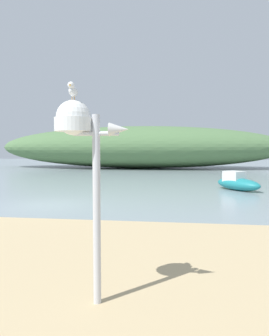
% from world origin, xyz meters
% --- Properties ---
extents(ground_plane, '(120.00, 120.00, 0.00)m').
position_xyz_m(ground_plane, '(0.00, 0.00, 0.00)').
color(ground_plane, gray).
extents(distant_hill, '(37.97, 10.65, 5.52)m').
position_xyz_m(distant_hill, '(1.10, 27.64, 2.76)').
color(distant_hill, '#517547').
rests_on(distant_hill, ground).
extents(mast_structure, '(1.15, 0.58, 3.16)m').
position_xyz_m(mast_structure, '(4.44, -9.03, 2.84)').
color(mast_structure, silver).
rests_on(mast_structure, beach_sand).
extents(seagull_on_radar, '(0.13, 0.36, 0.25)m').
position_xyz_m(seagull_on_radar, '(4.35, -9.04, 3.50)').
color(seagull_on_radar, orange).
rests_on(seagull_on_radar, mast_structure).
extents(motorboat_east_reach, '(2.90, 3.32, 1.18)m').
position_xyz_m(motorboat_east_reach, '(9.71, 6.49, 0.48)').
color(motorboat_east_reach, teal).
rests_on(motorboat_east_reach, ground).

